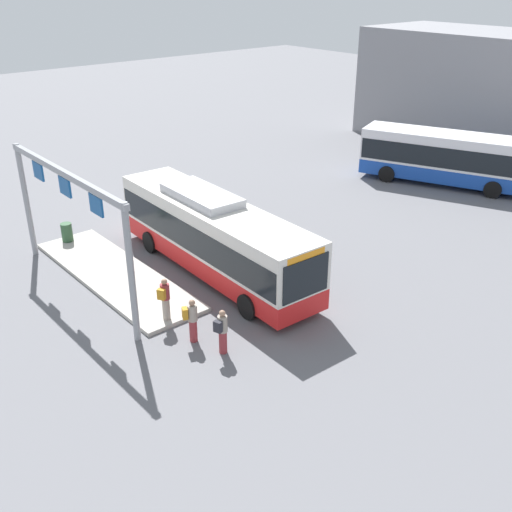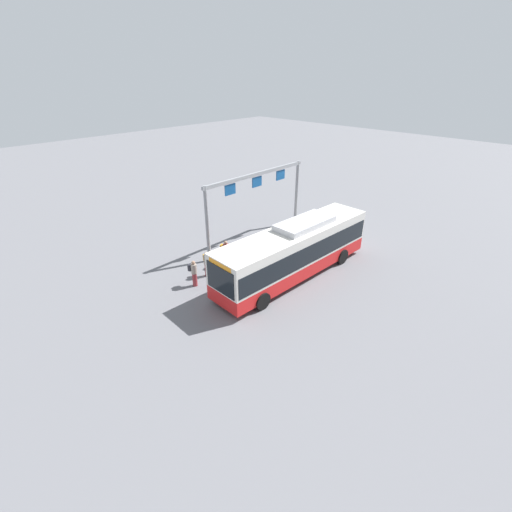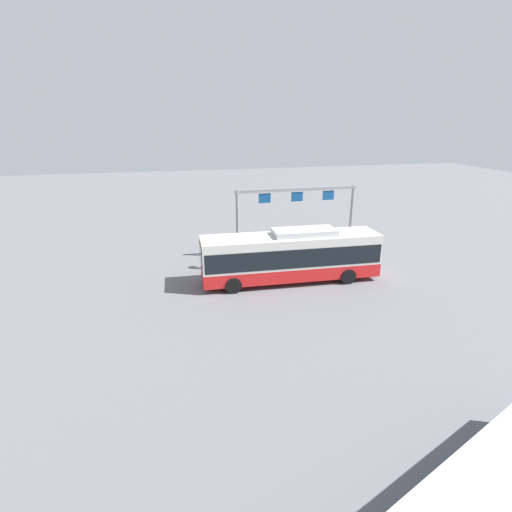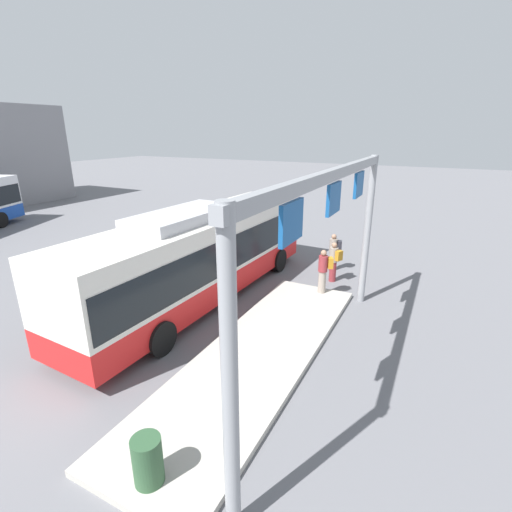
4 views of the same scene
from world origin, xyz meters
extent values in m
plane|color=slate|center=(0.00, 0.00, 0.00)|extent=(120.00, 120.00, 0.00)
cube|color=#B2ADA3|center=(-2.42, -3.53, 0.08)|extent=(10.00, 2.80, 0.16)
cube|color=red|center=(0.00, 0.00, 0.77)|extent=(11.52, 2.95, 0.85)
cube|color=silver|center=(0.00, 0.00, 2.15)|extent=(11.52, 2.95, 1.90)
cube|color=black|center=(0.00, 0.00, 1.95)|extent=(11.30, 2.98, 1.20)
cube|color=black|center=(5.73, -0.23, 2.05)|extent=(0.12, 2.12, 1.50)
cube|color=#B7B7BC|center=(-0.86, 0.03, 3.28)|extent=(4.07, 1.91, 0.36)
cube|color=orange|center=(5.66, -0.22, 2.90)|extent=(0.19, 1.75, 0.28)
cylinder|color=black|center=(3.96, 1.04, 0.50)|extent=(1.01, 0.34, 1.00)
cylinder|color=black|center=(3.87, -1.35, 0.50)|extent=(1.01, 0.34, 1.00)
cylinder|color=black|center=(-3.47, 1.34, 0.50)|extent=(1.01, 0.34, 1.00)
cylinder|color=black|center=(-3.56, -1.06, 0.50)|extent=(1.01, 0.34, 1.00)
cylinder|color=maroon|center=(5.05, -3.44, 0.42)|extent=(0.35, 0.35, 0.85)
cylinder|color=gray|center=(5.05, -3.44, 1.15)|extent=(0.42, 0.42, 0.60)
sphere|color=#9E755B|center=(5.05, -3.44, 1.56)|extent=(0.22, 0.22, 0.22)
cube|color=#26262D|center=(5.12, -3.68, 1.18)|extent=(0.32, 0.25, 0.40)
cylinder|color=maroon|center=(3.81, -3.80, 0.42)|extent=(0.37, 0.37, 0.85)
cylinder|color=gray|center=(3.81, -3.80, 1.15)|extent=(0.45, 0.45, 0.60)
sphere|color=#9E755B|center=(3.81, -3.80, 1.56)|extent=(0.22, 0.22, 0.22)
cube|color=#BF7F1E|center=(3.70, -4.04, 1.18)|extent=(0.33, 0.28, 0.40)
cylinder|color=gray|center=(2.16, -3.86, 0.58)|extent=(0.38, 0.38, 0.85)
cylinder|color=maroon|center=(2.16, -3.86, 1.31)|extent=(0.46, 0.46, 0.60)
sphere|color=#9E755B|center=(2.16, -3.86, 1.72)|extent=(0.22, 0.22, 0.22)
cube|color=#BF7F1E|center=(2.29, -4.09, 1.34)|extent=(0.33, 0.29, 0.40)
cylinder|color=gray|center=(-6.79, -5.27, 2.60)|extent=(0.24, 0.24, 5.20)
cylinder|color=gray|center=(2.43, -5.27, 2.60)|extent=(0.24, 0.24, 5.20)
cube|color=gray|center=(-2.18, -5.27, 5.05)|extent=(9.62, 0.20, 0.24)
cube|color=#144C8C|center=(-4.71, -5.27, 4.50)|extent=(0.90, 0.08, 0.70)
cube|color=#144C8C|center=(-2.18, -5.27, 4.50)|extent=(0.90, 0.08, 0.70)
cube|color=#144C8C|center=(0.36, -5.27, 4.50)|extent=(0.90, 0.08, 0.70)
cylinder|color=#2D5133|center=(-6.86, -3.63, 0.61)|extent=(0.52, 0.52, 0.90)
camera|label=1|loc=(18.81, -13.65, 11.94)|focal=42.01mm
camera|label=2|loc=(15.58, 11.84, 11.54)|focal=25.12mm
camera|label=3|loc=(7.82, 22.84, 10.12)|focal=27.78mm
camera|label=4|loc=(-10.35, -7.49, 5.95)|focal=26.04mm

